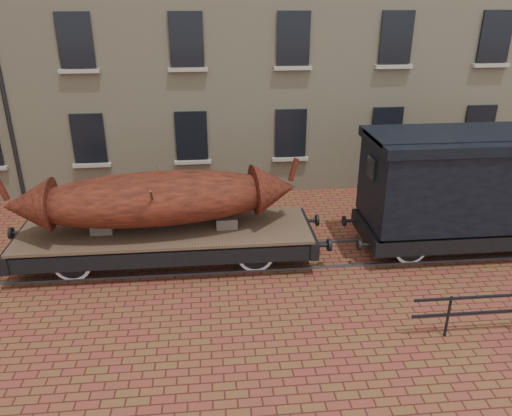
{
  "coord_description": "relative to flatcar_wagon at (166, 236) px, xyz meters",
  "views": [
    {
      "loc": [
        -1.91,
        -12.12,
        6.85
      ],
      "look_at": [
        -0.67,
        0.5,
        1.3
      ],
      "focal_mm": 35.0,
      "sensor_mm": 36.0,
      "label": 1
    }
  ],
  "objects": [
    {
      "name": "goods_van",
      "position": [
        8.36,
        0.0,
        1.33
      ],
      "size": [
        6.62,
        2.41,
        3.42
      ],
      "color": "black",
      "rests_on": "ground"
    },
    {
      "name": "flatcar_wagon",
      "position": [
        0.0,
        0.0,
        0.0
      ],
      "size": [
        8.65,
        2.34,
        1.3
      ],
      "color": "brown",
      "rests_on": "ground"
    },
    {
      "name": "iron_boat",
      "position": [
        -0.17,
        -0.0,
        1.1
      ],
      "size": [
        7.55,
        2.65,
        1.77
      ],
      "color": "maroon",
      "rests_on": "flatcar_wagon"
    },
    {
      "name": "ground",
      "position": [
        3.15,
        0.0,
        -0.81
      ],
      "size": [
        90.0,
        90.0,
        0.0
      ],
      "primitive_type": "plane",
      "color": "maroon"
    },
    {
      "name": "rail_track",
      "position": [
        3.15,
        0.0,
        -0.78
      ],
      "size": [
        30.0,
        1.52,
        0.06
      ],
      "color": "#59595E",
      "rests_on": "ground"
    }
  ]
}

